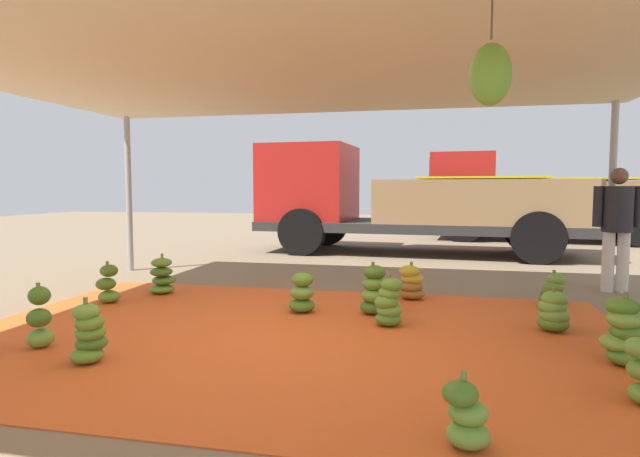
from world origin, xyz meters
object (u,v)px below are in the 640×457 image
object	(u,v)px
banana_bunch_1	(374,291)
banana_bunch_13	(553,312)
banana_bunch_6	(162,277)
banana_bunch_0	(389,303)
banana_bunch_2	(108,285)
banana_bunch_5	(411,283)
banana_bunch_9	(302,294)
banana_bunch_10	(466,416)
banana_bunch_12	(40,320)
banana_bunch_7	(553,291)
worker_0	(617,220)
cargo_truck_far	(534,197)
cargo_truck_main	(401,200)
banana_bunch_8	(89,335)
banana_bunch_11	(624,333)

from	to	relation	value
banana_bunch_1	banana_bunch_13	xyz separation A→B (m)	(1.83, -0.32, -0.07)
banana_bunch_6	banana_bunch_13	bearing A→B (deg)	-10.13
banana_bunch_0	banana_bunch_2	distance (m)	3.52
banana_bunch_6	banana_bunch_2	bearing A→B (deg)	-119.62
banana_bunch_5	banana_bunch_9	distance (m)	1.54
banana_bunch_10	banana_bunch_12	size ratio (longest dim) A/B	0.72
banana_bunch_7	worker_0	distance (m)	1.73
banana_bunch_12	cargo_truck_far	world-z (taller)	cargo_truck_far
banana_bunch_6	cargo_truck_main	world-z (taller)	cargo_truck_main
banana_bunch_7	cargo_truck_main	xyz separation A→B (m)	(-2.13, 4.93, 0.98)
banana_bunch_7	cargo_truck_main	world-z (taller)	cargo_truck_main
banana_bunch_5	banana_bunch_9	bearing A→B (deg)	-140.78
banana_bunch_8	banana_bunch_10	distance (m)	3.03
worker_0	banana_bunch_9	bearing A→B (deg)	-151.87
banana_bunch_6	banana_bunch_7	xyz separation A→B (m)	(4.98, 0.33, -0.03)
banana_bunch_9	banana_bunch_8	bearing A→B (deg)	-122.14
banana_bunch_0	banana_bunch_6	world-z (taller)	banana_bunch_0
banana_bunch_6	banana_bunch_9	xyz separation A→B (m)	(2.11, -0.62, -0.01)
banana_bunch_5	banana_bunch_7	world-z (taller)	banana_bunch_5
banana_bunch_7	banana_bunch_12	size ratio (longest dim) A/B	0.75
banana_bunch_2	banana_bunch_11	xyz separation A→B (m)	(5.45, -1.13, 0.04)
banana_bunch_2	banana_bunch_13	distance (m)	5.12
banana_bunch_7	banana_bunch_10	xyz separation A→B (m)	(-1.23, -3.77, -0.02)
banana_bunch_7	banana_bunch_12	bearing A→B (deg)	-150.49
banana_bunch_7	banana_bunch_11	size ratio (longest dim) A/B	0.74
banana_bunch_0	banana_bunch_13	bearing A→B (deg)	5.01
banana_bunch_6	worker_0	bearing A→B (deg)	13.69
banana_bunch_13	banana_bunch_8	bearing A→B (deg)	-155.21
banana_bunch_7	banana_bunch_11	xyz separation A→B (m)	(0.10, -2.12, 0.07)
banana_bunch_13	worker_0	xyz separation A→B (m)	(1.27, 2.31, 0.80)
banana_bunch_13	cargo_truck_main	distance (m)	6.46
banana_bunch_9	worker_0	size ratio (longest dim) A/B	0.29
banana_bunch_13	worker_0	size ratio (longest dim) A/B	0.26
banana_bunch_9	banana_bunch_10	bearing A→B (deg)	-59.67
banana_bunch_11	cargo_truck_main	xyz separation A→B (m)	(-2.22, 7.04, 0.91)
cargo_truck_far	banana_bunch_1	bearing A→B (deg)	-109.43
banana_bunch_0	banana_bunch_7	size ratio (longest dim) A/B	1.24
banana_bunch_7	banana_bunch_13	world-z (taller)	banana_bunch_7
banana_bunch_1	banana_bunch_11	distance (m)	2.50
banana_bunch_9	banana_bunch_2	bearing A→B (deg)	-179.30
banana_bunch_11	banana_bunch_13	bearing A→B (deg)	109.56
banana_bunch_0	banana_bunch_7	bearing A→B (deg)	35.37
banana_bunch_0	banana_bunch_7	world-z (taller)	banana_bunch_0
banana_bunch_1	banana_bunch_11	xyz separation A→B (m)	(2.16, -1.26, -0.00)
banana_bunch_1	banana_bunch_13	size ratio (longest dim) A/B	1.35
banana_bunch_1	cargo_truck_main	distance (m)	5.85
banana_bunch_0	banana_bunch_1	xyz separation A→B (m)	(-0.21, 0.46, 0.03)
banana_bunch_12	banana_bunch_0	bearing A→B (deg)	25.47
banana_bunch_9	banana_bunch_10	size ratio (longest dim) A/B	1.19
banana_bunch_8	banana_bunch_13	size ratio (longest dim) A/B	1.22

